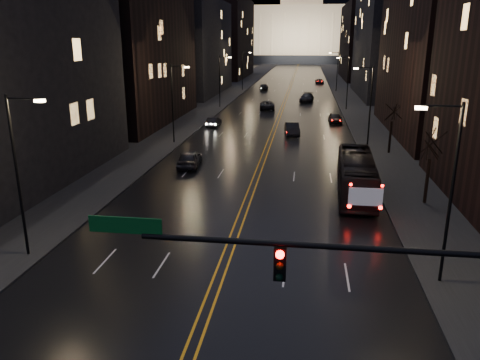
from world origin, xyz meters
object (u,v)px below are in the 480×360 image
at_px(oncoming_car_b, 214,122).
at_px(receding_car_a, 292,129).
at_px(oncoming_car_a, 190,158).
at_px(bus, 356,175).
at_px(traffic_signal, 366,285).

distance_m(oncoming_car_b, receding_car_a, 11.92).
relative_size(oncoming_car_a, oncoming_car_b, 1.20).
height_order(bus, oncoming_car_b, bus).
bearing_deg(receding_car_a, oncoming_car_b, 150.60).
bearing_deg(receding_car_a, bus, -82.96).
height_order(traffic_signal, receding_car_a, traffic_signal).
relative_size(traffic_signal, bus, 1.55).
height_order(bus, oncoming_car_a, bus).
relative_size(traffic_signal, receding_car_a, 3.65).
bearing_deg(traffic_signal, bus, 84.55).
relative_size(oncoming_car_b, receding_car_a, 0.85).
distance_m(bus, oncoming_car_a, 16.16).
bearing_deg(receding_car_a, oncoming_car_a, -125.43).
bearing_deg(traffic_signal, oncoming_car_b, 105.64).
bearing_deg(oncoming_car_b, oncoming_car_a, 97.05).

